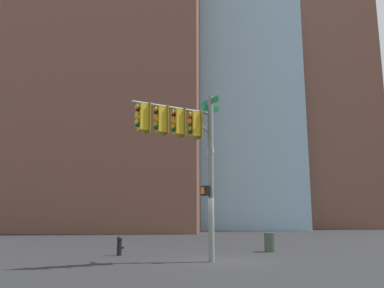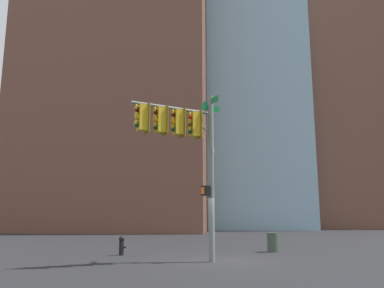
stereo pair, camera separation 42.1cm
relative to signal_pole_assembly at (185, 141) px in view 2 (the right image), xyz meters
name	(u,v)px [view 2 (the right image)]	position (x,y,z in m)	size (l,w,h in m)	color
ground_plane	(224,261)	(1.48, 1.06, -4.76)	(200.00, 200.00, 0.00)	#262628
signal_pole_assembly	(185,141)	(0.00, 0.00, 0.00)	(3.32, 2.55, 6.83)	slate
fire_hydrant	(122,245)	(-3.27, 2.88, -4.29)	(0.34, 0.26, 0.87)	black
litter_bin	(273,242)	(3.88, 5.11, -4.29)	(0.56, 0.56, 0.95)	#384738
building_brick_nearside	(123,65)	(-11.49, 30.96, 16.08)	(21.55, 17.37, 41.69)	brown
building_brick_midblock	(149,106)	(-11.83, 49.87, 16.03)	(19.99, 17.55, 41.58)	brown
building_glass_tower	(209,52)	(-1.08, 47.30, 24.54)	(26.41, 32.79, 58.61)	#8CB2C6
building_brick_farside	(308,106)	(14.53, 45.35, 13.97)	(18.08, 19.50, 37.48)	brown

